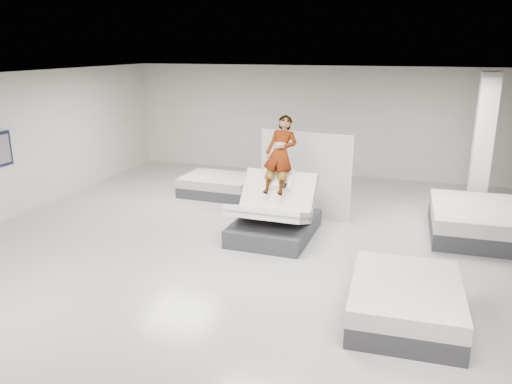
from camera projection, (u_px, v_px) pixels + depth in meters
room at (253, 179)px, 8.33m from camera, size 14.00×14.04×3.20m
hero_bed at (274, 217)px, 10.06m from camera, size 1.57×2.04×1.36m
person at (280, 171)px, 10.12m from camera, size 0.65×1.67×1.13m
remote at (285, 186)px, 9.79m from camera, size 0.05×0.14×0.08m
divider_panel at (305, 175)px, 11.16m from camera, size 2.11×0.42×1.93m
flat_bed_right_far at (475, 221)px, 10.14m from camera, size 1.74×2.29×0.62m
flat_bed_right_near at (405, 301)px, 7.03m from camera, size 1.56×2.05×0.55m
flat_bed_left_far at (218, 185)px, 12.98m from camera, size 1.85×1.41×0.49m
column at (483, 144)px, 11.27m from camera, size 0.40×0.40×3.20m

